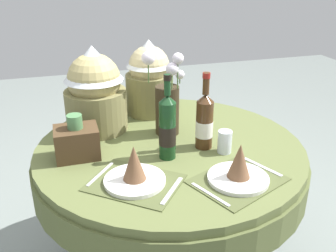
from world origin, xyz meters
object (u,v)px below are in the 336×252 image
(tumbler_mid, at_px, (225,142))
(gift_tub_back_left, at_px, (95,87))
(place_setting_right, at_px, (239,170))
(wine_bottle_left, at_px, (167,127))
(place_setting_left, at_px, (135,173))
(gift_tub_back_centre, at_px, (149,75))
(woven_basket_side_left, at_px, (77,142))
(wine_bottle_centre, at_px, (204,121))
(dining_table, at_px, (170,166))
(flower_vase, at_px, (167,102))

(tumbler_mid, relative_size, gift_tub_back_left, 0.24)
(place_setting_right, height_order, wine_bottle_left, wine_bottle_left)
(place_setting_left, xyz_separation_m, gift_tub_back_centre, (0.24, 0.70, 0.17))
(woven_basket_side_left, bearing_deg, wine_bottle_centre, -6.80)
(place_setting_right, bearing_deg, gift_tub_back_left, 125.40)
(place_setting_right, relative_size, wine_bottle_centre, 1.17)
(dining_table, xyz_separation_m, woven_basket_side_left, (-0.42, -0.00, 0.19))
(wine_bottle_centre, bearing_deg, flower_vase, 120.76)
(flower_vase, xyz_separation_m, gift_tub_back_left, (-0.32, 0.15, 0.06))
(tumbler_mid, height_order, gift_tub_back_left, gift_tub_back_left)
(flower_vase, relative_size, woven_basket_side_left, 2.08)
(place_setting_left, bearing_deg, wine_bottle_centre, 29.81)
(woven_basket_side_left, bearing_deg, flower_vase, 16.50)
(wine_bottle_centre, xyz_separation_m, gift_tub_back_left, (-0.44, 0.34, 0.09))
(place_setting_left, relative_size, gift_tub_back_centre, 1.05)
(place_setting_left, distance_m, place_setting_right, 0.40)
(dining_table, height_order, place_setting_right, place_setting_right)
(gift_tub_back_left, relative_size, woven_basket_side_left, 2.17)
(gift_tub_back_centre, distance_m, woven_basket_side_left, 0.62)
(flower_vase, height_order, gift_tub_back_left, gift_tub_back_left)
(place_setting_right, xyz_separation_m, gift_tub_back_left, (-0.47, 0.65, 0.18))
(gift_tub_back_left, bearing_deg, wine_bottle_left, -56.87)
(woven_basket_side_left, bearing_deg, gift_tub_back_left, 66.82)
(dining_table, height_order, place_setting_left, place_setting_left)
(wine_bottle_centre, xyz_separation_m, woven_basket_side_left, (-0.56, 0.07, -0.06))
(wine_bottle_centre, bearing_deg, dining_table, 153.37)
(gift_tub_back_centre, bearing_deg, place_setting_left, -108.57)
(woven_basket_side_left, bearing_deg, gift_tub_back_centre, 44.65)
(gift_tub_back_centre, bearing_deg, place_setting_right, -79.12)
(wine_bottle_left, distance_m, woven_basket_side_left, 0.40)
(tumbler_mid, relative_size, woven_basket_side_left, 0.52)
(dining_table, xyz_separation_m, wine_bottle_left, (-0.05, -0.12, 0.26))
(flower_vase, relative_size, tumbler_mid, 3.99)
(gift_tub_back_centre, bearing_deg, woven_basket_side_left, -135.35)
(wine_bottle_centre, height_order, woven_basket_side_left, wine_bottle_centre)
(wine_bottle_centre, relative_size, gift_tub_back_centre, 0.86)
(woven_basket_side_left, bearing_deg, place_setting_left, -55.04)
(dining_table, relative_size, place_setting_right, 3.06)
(wine_bottle_left, bearing_deg, dining_table, 68.23)
(place_setting_left, xyz_separation_m, wine_bottle_left, (0.18, 0.16, 0.10))
(place_setting_left, height_order, woven_basket_side_left, woven_basket_side_left)
(wine_bottle_left, relative_size, gift_tub_back_left, 0.88)
(tumbler_mid, xyz_separation_m, gift_tub_back_left, (-0.51, 0.42, 0.17))
(gift_tub_back_left, xyz_separation_m, woven_basket_side_left, (-0.12, -0.28, -0.15))
(gift_tub_back_centre, xyz_separation_m, woven_basket_side_left, (-0.43, -0.42, -0.14))
(place_setting_left, distance_m, tumbler_mid, 0.46)
(place_setting_left, height_order, place_setting_right, same)
(gift_tub_back_centre, bearing_deg, gift_tub_back_left, -154.71)
(gift_tub_back_left, bearing_deg, woven_basket_side_left, -113.18)
(dining_table, height_order, gift_tub_back_centre, gift_tub_back_centre)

